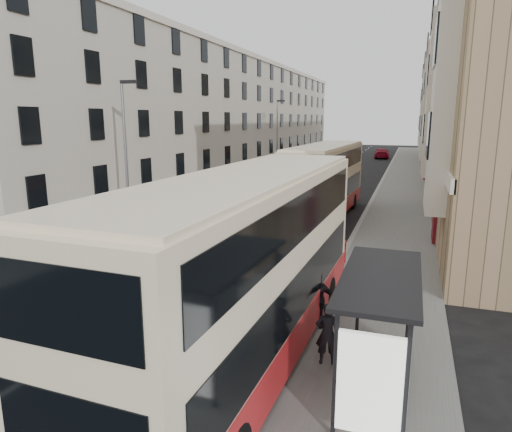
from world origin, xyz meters
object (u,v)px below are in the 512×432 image
at_px(bus_shelter, 385,314).
at_px(double_decker_front, 248,269).
at_px(pedestrian_near, 327,334).
at_px(street_lamp_near, 126,146).
at_px(pedestrian_mid, 392,291).
at_px(car_silver, 314,158).
at_px(car_red, 382,153).
at_px(car_dark, 323,152).
at_px(pedestrian_far, 318,299).
at_px(double_decker_rear, 325,181).
at_px(white_van, 281,168).
at_px(street_lamp_far, 278,131).

height_order(bus_shelter, double_decker_front, double_decker_front).
bearing_deg(pedestrian_near, street_lamp_near, -53.40).
height_order(pedestrian_mid, car_silver, pedestrian_mid).
relative_size(pedestrian_mid, car_red, 0.30).
relative_size(pedestrian_mid, car_dark, 0.35).
relative_size(street_lamp_near, car_dark, 1.78).
distance_m(pedestrian_far, car_silver, 50.66).
xyz_separation_m(double_decker_rear, white_van, (-8.82, 21.14, -1.62)).
distance_m(pedestrian_near, pedestrian_mid, 3.71).
xyz_separation_m(bus_shelter, double_decker_rear, (-4.73, 18.69, 0.18)).
xyz_separation_m(double_decker_front, car_red, (-0.83, 63.31, -1.72)).
height_order(double_decker_rear, pedestrian_mid, double_decker_rear).
relative_size(pedestrian_far, car_red, 0.33).
distance_m(street_lamp_near, double_decker_rear, 12.01).
height_order(pedestrian_near, pedestrian_far, pedestrian_far).
xyz_separation_m(street_lamp_far, pedestrian_near, (13.31, -41.29, -3.69)).
height_order(car_silver, car_red, car_red).
bearing_deg(car_dark, street_lamp_far, -99.90).
xyz_separation_m(pedestrian_far, white_van, (-11.55, 36.82, -0.32)).
relative_size(pedestrian_near, car_silver, 0.38).
xyz_separation_m(double_decker_front, double_decker_rear, (-1.34, 17.83, -0.16)).
bearing_deg(street_lamp_far, car_silver, 77.31).
bearing_deg(pedestrian_mid, white_van, 108.18).
height_order(pedestrian_mid, car_dark, pedestrian_mid).
relative_size(bus_shelter, pedestrian_mid, 2.66).
bearing_deg(pedestrian_mid, street_lamp_far, 108.40).
bearing_deg(bus_shelter, pedestrian_far, 123.50).
bearing_deg(car_silver, car_dark, 93.27).
xyz_separation_m(street_lamp_near, white_van, (1.15, 27.44, -3.94)).
distance_m(street_lamp_far, pedestrian_near, 43.54).
bearing_deg(car_red, car_silver, 50.69).
distance_m(pedestrian_mid, white_van, 37.81).
xyz_separation_m(bus_shelter, car_dark, (-13.54, 64.99, -1.39)).
relative_size(street_lamp_far, car_red, 1.52).
bearing_deg(pedestrian_far, pedestrian_mid, -142.85).
bearing_deg(car_dark, pedestrian_far, -86.43).
distance_m(double_decker_front, car_dark, 64.96).
distance_m(bus_shelter, car_silver, 54.05).
xyz_separation_m(bus_shelter, pedestrian_far, (-1.99, 3.01, -1.12)).
bearing_deg(white_van, pedestrian_near, -76.76).
relative_size(street_lamp_far, car_silver, 1.90).
relative_size(street_lamp_near, white_van, 1.60).
bearing_deg(pedestrian_mid, car_red, 91.22).
height_order(pedestrian_mid, pedestrian_far, pedestrian_far).
bearing_deg(street_lamp_far, pedestrian_far, -72.13).
height_order(double_decker_front, car_dark, double_decker_front).
xyz_separation_m(street_lamp_far, car_dark, (1.15, 22.60, -3.89)).
xyz_separation_m(pedestrian_near, car_silver, (-11.01, 51.49, -0.23)).
height_order(street_lamp_far, car_red, street_lamp_far).
xyz_separation_m(double_decker_rear, car_red, (0.52, 45.48, -1.56)).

